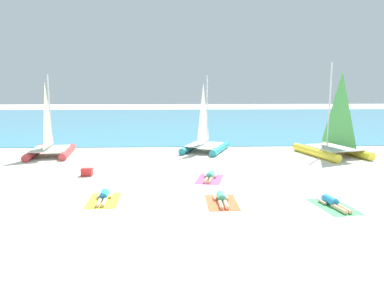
{
  "coord_description": "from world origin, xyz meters",
  "views": [
    {
      "loc": [
        -0.72,
        -13.29,
        4.13
      ],
      "look_at": [
        0.0,
        5.02,
        1.2
      ],
      "focal_mm": 33.97,
      "sensor_mm": 36.0,
      "label": 1
    }
  ],
  "objects_px": {
    "sailboat_yellow": "(333,142)",
    "towel_center_right": "(222,202)",
    "towel_leftmost": "(104,200)",
    "sailboat_red": "(50,144)",
    "sailboat_teal": "(205,140)",
    "towel_rightmost": "(333,206)",
    "sunbather_leftmost": "(104,197)",
    "sunbather_center_right": "(222,198)",
    "sunbather_center_left": "(210,176)",
    "towel_center_left": "(210,179)",
    "sunbather_rightmost": "(333,202)",
    "cooler_box": "(87,172)"
  },
  "relations": [
    {
      "from": "sailboat_yellow",
      "to": "sunbather_rightmost",
      "type": "distance_m",
      "value": 9.91
    },
    {
      "from": "towel_center_left",
      "to": "sunbather_center_left",
      "type": "relative_size",
      "value": 1.22
    },
    {
      "from": "sailboat_teal",
      "to": "sunbather_center_left",
      "type": "height_order",
      "value": "sailboat_teal"
    },
    {
      "from": "sailboat_teal",
      "to": "cooler_box",
      "type": "relative_size",
      "value": 9.61
    },
    {
      "from": "sunbather_center_right",
      "to": "sunbather_leftmost",
      "type": "bearing_deg",
      "value": 174.49
    },
    {
      "from": "towel_center_right",
      "to": "sunbather_rightmost",
      "type": "distance_m",
      "value": 3.85
    },
    {
      "from": "sunbather_leftmost",
      "to": "sunbather_rightmost",
      "type": "bearing_deg",
      "value": -9.86
    },
    {
      "from": "sunbather_center_left",
      "to": "towel_leftmost",
      "type": "bearing_deg",
      "value": -131.44
    },
    {
      "from": "sailboat_red",
      "to": "towel_rightmost",
      "type": "height_order",
      "value": "sailboat_red"
    },
    {
      "from": "sailboat_teal",
      "to": "sailboat_yellow",
      "type": "relative_size",
      "value": 0.87
    },
    {
      "from": "sunbather_leftmost",
      "to": "towel_rightmost",
      "type": "bearing_deg",
      "value": -10.31
    },
    {
      "from": "sailboat_red",
      "to": "cooler_box",
      "type": "relative_size",
      "value": 9.69
    },
    {
      "from": "sailboat_red",
      "to": "towel_center_right",
      "type": "bearing_deg",
      "value": -52.22
    },
    {
      "from": "sunbather_leftmost",
      "to": "cooler_box",
      "type": "xyz_separation_m",
      "value": [
        -1.51,
        3.69,
        0.05
      ]
    },
    {
      "from": "sunbather_leftmost",
      "to": "sunbather_center_left",
      "type": "bearing_deg",
      "value": 32.03
    },
    {
      "from": "towel_leftmost",
      "to": "sunbather_center_left",
      "type": "xyz_separation_m",
      "value": [
        4.16,
        2.96,
        0.13
      ]
    },
    {
      "from": "sunbather_center_left",
      "to": "sunbather_center_right",
      "type": "height_order",
      "value": "same"
    },
    {
      "from": "sailboat_red",
      "to": "sunbather_rightmost",
      "type": "bearing_deg",
      "value": -44.02
    },
    {
      "from": "sunbather_center_right",
      "to": "sailboat_red",
      "type": "bearing_deg",
      "value": 135.12
    },
    {
      "from": "towel_leftmost",
      "to": "sailboat_red",
      "type": "bearing_deg",
      "value": 119.17
    },
    {
      "from": "sailboat_teal",
      "to": "sunbather_leftmost",
      "type": "distance_m",
      "value": 10.8
    },
    {
      "from": "sailboat_teal",
      "to": "sunbather_leftmost",
      "type": "xyz_separation_m",
      "value": [
        -4.45,
        -9.83,
        -0.58
      ]
    },
    {
      "from": "sailboat_red",
      "to": "towel_center_right",
      "type": "distance_m",
      "value": 12.97
    },
    {
      "from": "towel_center_left",
      "to": "sunbather_rightmost",
      "type": "height_order",
      "value": "sunbather_rightmost"
    },
    {
      "from": "sunbather_leftmost",
      "to": "sunbather_center_right",
      "type": "distance_m",
      "value": 4.31
    },
    {
      "from": "towel_leftmost",
      "to": "sunbather_center_right",
      "type": "relative_size",
      "value": 1.22
    },
    {
      "from": "sunbather_leftmost",
      "to": "sailboat_yellow",
      "type": "bearing_deg",
      "value": 31.22
    },
    {
      "from": "sunbather_rightmost",
      "to": "towel_center_right",
      "type": "bearing_deg",
      "value": 162.6
    },
    {
      "from": "sailboat_yellow",
      "to": "towel_center_right",
      "type": "xyz_separation_m",
      "value": [
        -7.69,
        -8.56,
        -0.82
      ]
    },
    {
      "from": "sailboat_teal",
      "to": "towel_rightmost",
      "type": "bearing_deg",
      "value": -50.86
    },
    {
      "from": "sailboat_teal",
      "to": "sunbather_center_left",
      "type": "distance_m",
      "value": 6.96
    },
    {
      "from": "sunbather_leftmost",
      "to": "cooler_box",
      "type": "distance_m",
      "value": 3.98
    },
    {
      "from": "sailboat_red",
      "to": "sailboat_teal",
      "type": "height_order",
      "value": "sailboat_red"
    },
    {
      "from": "towel_rightmost",
      "to": "towel_center_left",
      "type": "bearing_deg",
      "value": 135.51
    },
    {
      "from": "sunbather_leftmost",
      "to": "towel_rightmost",
      "type": "xyz_separation_m",
      "value": [
        8.11,
        -1.07,
        -0.13
      ]
    },
    {
      "from": "sunbather_leftmost",
      "to": "towel_center_right",
      "type": "xyz_separation_m",
      "value": [
        4.29,
        -0.47,
        -0.13
      ]
    },
    {
      "from": "sailboat_teal",
      "to": "sunbather_leftmost",
      "type": "bearing_deg",
      "value": -93.81
    },
    {
      "from": "towel_center_right",
      "to": "towel_rightmost",
      "type": "height_order",
      "value": "same"
    },
    {
      "from": "sailboat_yellow",
      "to": "towel_center_right",
      "type": "height_order",
      "value": "sailboat_yellow"
    },
    {
      "from": "sailboat_yellow",
      "to": "sunbather_leftmost",
      "type": "bearing_deg",
      "value": -159.52
    },
    {
      "from": "sailboat_yellow",
      "to": "towel_leftmost",
      "type": "xyz_separation_m",
      "value": [
        -11.98,
        -8.16,
        -0.82
      ]
    },
    {
      "from": "sailboat_teal",
      "to": "sunbather_rightmost",
      "type": "xyz_separation_m",
      "value": [
        3.65,
        -10.83,
        -0.58
      ]
    },
    {
      "from": "towel_center_left",
      "to": "sunbather_center_right",
      "type": "relative_size",
      "value": 1.22
    },
    {
      "from": "towel_rightmost",
      "to": "cooler_box",
      "type": "bearing_deg",
      "value": 153.69
    },
    {
      "from": "sailboat_yellow",
      "to": "sunbather_leftmost",
      "type": "xyz_separation_m",
      "value": [
        -11.99,
        -8.09,
        -0.69
      ]
    },
    {
      "from": "sailboat_teal",
      "to": "sailboat_yellow",
      "type": "xyz_separation_m",
      "value": [
        7.54,
        -1.73,
        0.11
      ]
    },
    {
      "from": "sunbather_center_right",
      "to": "sailboat_teal",
      "type": "bearing_deg",
      "value": 88.93
    },
    {
      "from": "sailboat_red",
      "to": "cooler_box",
      "type": "xyz_separation_m",
      "value": [
        3.37,
        -4.99,
        -0.54
      ]
    },
    {
      "from": "sunbather_center_left",
      "to": "towel_rightmost",
      "type": "relative_size",
      "value": 0.82
    },
    {
      "from": "sunbather_center_left",
      "to": "sunbather_rightmost",
      "type": "distance_m",
      "value": 5.54
    }
  ]
}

